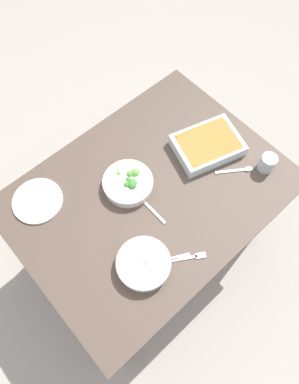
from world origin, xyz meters
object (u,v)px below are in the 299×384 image
Objects in this scene: broccoli_bowl at (128,183)px; drink_cup at (267,163)px; side_plate at (38,201)px; spoon_spare at (239,170)px; stew_bowl at (144,264)px; baking_dish at (208,145)px; spoon_by_stew at (163,261)px; spoon_by_broccoli at (147,205)px; fork_on_table at (188,258)px.

drink_cup is at bearing -33.34° from broccoli_bowl.
side_plate is at bearing 148.86° from broccoli_bowl.
drink_cup reaches higher than spoon_spare.
side_plate is at bearing 106.58° from stew_bowl.
baking_dish is 0.58m from spoon_by_stew.
baking_dish is 4.13× the size of drink_cup.
stew_bowl is 2.58× the size of drink_cup.
baking_dish reaches higher than spoon_by_broccoli.
side_plate reaches higher than spoon_by_broccoli.
drink_cup is at bearing -63.76° from baking_dish.
baking_dish is 0.54m from fork_on_table.
spoon_by_broccoli is (0.12, 0.23, 0.00)m from spoon_by_stew.
stew_bowl is at bearing -120.95° from broccoli_bowl.
drink_cup is (0.12, -0.25, 0.00)m from baking_dish.
broccoli_bowl is at bearing 146.66° from drink_cup.
stew_bowl is 1.00× the size of side_plate.
baking_dish is 1.60× the size of side_plate.
broccoli_bowl is (0.19, 0.32, -0.00)m from stew_bowl.
baking_dish is at bearing 20.30° from stew_bowl.
side_plate is (-0.75, 0.30, -0.03)m from baking_dish.
side_plate reaches higher than spoon_by_stew.
fork_on_table is (-0.56, -0.06, -0.04)m from drink_cup.
fork_on_table is at bearing -31.79° from stew_bowl.
stew_bowl is 0.63m from baking_dish.
baking_dish reaches higher than spoon_spare.
side_plate is 0.69m from fork_on_table.
spoon_by_broccoli is (-0.40, -0.03, -0.03)m from baking_dish.
broccoli_bowl is 1.37× the size of spoon_by_stew.
broccoli_bowl is 0.41m from fork_on_table.
spoon_by_stew is (0.07, -0.04, -0.03)m from stew_bowl.
drink_cup is (0.53, -0.35, 0.01)m from broccoli_bowl.
spoon_by_stew is at bearing -27.78° from stew_bowl.
drink_cup is 0.65m from spoon_by_stew.
spoon_spare is at bearing -32.96° from broccoli_bowl.
spoon_by_broccoli is at bearing 44.98° from stew_bowl.
side_plate is 1.34× the size of spoon_by_stew.
stew_bowl is at bearing -73.42° from side_plate.
broccoli_bowl reaches higher than side_plate.
broccoli_bowl is 0.37m from spoon_by_stew.
baking_dish is 0.19m from spoon_spare.
stew_bowl is 1.42× the size of spoon_spare.
spoon_by_broccoli is 1.09× the size of fork_on_table.
stew_bowl reaches higher than fork_on_table.
drink_cup is at bearing -32.48° from side_plate.
drink_cup is 0.55× the size of spoon_spare.
fork_on_table is (-0.44, -0.32, -0.03)m from baking_dish.
fork_on_table is (0.08, -0.06, -0.00)m from spoon_by_stew.
side_plate is 0.48m from spoon_by_broccoli.
spoon_by_broccoli is (-0.00, -0.13, -0.03)m from broccoli_bowl.
spoon_by_broccoli is at bearing 62.68° from spoon_by_stew.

